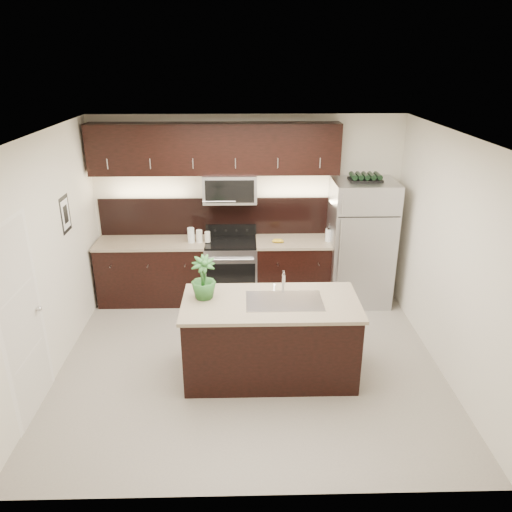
{
  "coord_description": "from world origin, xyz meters",
  "views": [
    {
      "loc": [
        -0.05,
        -5.15,
        3.46
      ],
      "look_at": [
        0.09,
        0.55,
        1.16
      ],
      "focal_mm": 35.0,
      "sensor_mm": 36.0,
      "label": 1
    }
  ],
  "objects": [
    {
      "name": "ground",
      "position": [
        0.0,
        0.0,
        0.0
      ],
      "size": [
        4.5,
        4.5,
        0.0
      ],
      "primitive_type": "plane",
      "color": "gray",
      "rests_on": "ground"
    },
    {
      "name": "room_walls",
      "position": [
        -0.11,
        -0.04,
        1.7
      ],
      "size": [
        4.52,
        4.02,
        2.71
      ],
      "color": "silver",
      "rests_on": "ground"
    },
    {
      "name": "counter_run",
      "position": [
        -0.46,
        1.69,
        0.47
      ],
      "size": [
        3.51,
        0.65,
        0.94
      ],
      "color": "black",
      "rests_on": "ground"
    },
    {
      "name": "upper_fixtures",
      "position": [
        -0.43,
        1.84,
        2.14
      ],
      "size": [
        3.49,
        0.4,
        1.66
      ],
      "color": "black",
      "rests_on": "counter_run"
    },
    {
      "name": "island",
      "position": [
        0.23,
        -0.25,
        0.47
      ],
      "size": [
        1.96,
        0.96,
        0.94
      ],
      "color": "black",
      "rests_on": "ground"
    },
    {
      "name": "sink_faucet",
      "position": [
        0.38,
        -0.24,
        0.96
      ],
      "size": [
        0.84,
        0.5,
        0.28
      ],
      "color": "silver",
      "rests_on": "island"
    },
    {
      "name": "refrigerator",
      "position": [
        1.64,
        1.63,
        0.92
      ],
      "size": [
        0.88,
        0.8,
        1.83
      ],
      "primitive_type": "cube",
      "color": "#B2B2B7",
      "rests_on": "ground"
    },
    {
      "name": "wine_rack",
      "position": [
        1.64,
        1.63,
        1.88
      ],
      "size": [
        0.45,
        0.28,
        0.11
      ],
      "color": "black",
      "rests_on": "refrigerator"
    },
    {
      "name": "plant",
      "position": [
        -0.51,
        -0.14,
        1.18
      ],
      "size": [
        0.3,
        0.3,
        0.49
      ],
      "primitive_type": "imported",
      "rotation": [
        0.0,
        0.0,
        0.09
      ],
      "color": "#265B24",
      "rests_on": "island"
    },
    {
      "name": "canisters",
      "position": [
        -0.73,
        1.64,
        1.04
      ],
      "size": [
        0.33,
        0.1,
        0.22
      ],
      "rotation": [
        0.0,
        0.0,
        0.02
      ],
      "color": "silver",
      "rests_on": "counter_run"
    },
    {
      "name": "french_press",
      "position": [
        1.17,
        1.64,
        1.04
      ],
      "size": [
        0.1,
        0.1,
        0.28
      ],
      "rotation": [
        0.0,
        0.0,
        -0.18
      ],
      "color": "silver",
      "rests_on": "counter_run"
    },
    {
      "name": "bananas",
      "position": [
        0.39,
        1.61,
        0.97
      ],
      "size": [
        0.18,
        0.14,
        0.05
      ],
      "primitive_type": "ellipsoid",
      "rotation": [
        0.0,
        0.0,
        -0.07
      ],
      "color": "gold",
      "rests_on": "counter_run"
    }
  ]
}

